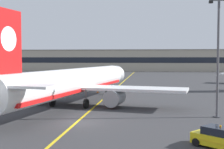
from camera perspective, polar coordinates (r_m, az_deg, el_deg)
name	(u,v)px	position (r m, az deg, el deg)	size (l,w,h in m)	color
ground_plane	(80,123)	(33.26, -5.89, -8.95)	(400.00, 400.00, 0.00)	#353538
taxiway_centreline	(112,92)	(62.56, -0.08, -3.25)	(0.30, 180.00, 0.01)	yellow
airliner_foreground	(74,82)	(44.79, -7.01, -1.48)	(32.32, 41.22, 11.65)	white
apron_lamp_post	(218,56)	(37.54, 19.11, 3.29)	(2.24, 0.90, 13.71)	#515156
service_car_second	(220,138)	(25.39, 19.43, -11.13)	(4.34, 4.13, 1.79)	yellow
safety_cone_by_nose_gear	(98,91)	(61.34, -2.69, -3.14)	(0.44, 0.44, 0.55)	orange
terminal_building	(129,60)	(161.79, 3.14, 2.64)	(131.70, 12.40, 11.25)	#B2A893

